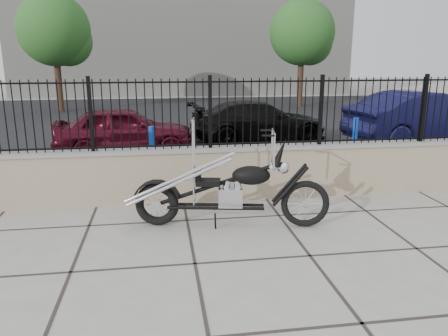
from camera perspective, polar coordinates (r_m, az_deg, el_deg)
name	(u,v)px	position (r m, az deg, el deg)	size (l,w,h in m)	color
ground_plane	(310,256)	(5.89, 11.16, -11.21)	(90.00, 90.00, 0.00)	#99968E
parking_lot	(206,121)	(17.77, -2.38, 6.22)	(30.00, 30.00, 0.00)	black
retaining_wall	(265,172)	(7.98, 5.38, -0.48)	(14.00, 0.36, 0.96)	gray
iron_fence	(266,112)	(7.78, 5.57, 7.23)	(14.00, 0.08, 1.20)	black
background_building	(183,34)	(31.58, -5.33, 17.01)	(22.00, 6.00, 8.00)	beige
chopper_motorcycle	(227,173)	(6.47, 0.39, -0.65)	(2.80, 0.49, 1.68)	black
car_red	(124,129)	(12.02, -12.91, 4.93)	(1.46, 3.64, 1.24)	#470A18
car_black	(258,121)	(13.42, 4.51, 6.14)	(1.70, 4.17, 1.21)	black
car_blue	(424,117)	(14.23, 24.71, 6.02)	(1.63, 4.68, 1.54)	#0E0E34
bollard_a	(152,148)	(10.08, -9.40, 2.61)	(0.12, 0.12, 0.99)	blue
bollard_b	(355,139)	(11.30, 16.71, 3.64)	(0.13, 0.13, 1.06)	blue
tree_left	(53,26)	(21.94, -21.38, 16.85)	(3.24, 3.24, 5.46)	#382619
tree_right	(302,29)	(23.01, 10.19, 17.40)	(3.23, 3.23, 5.45)	#382619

